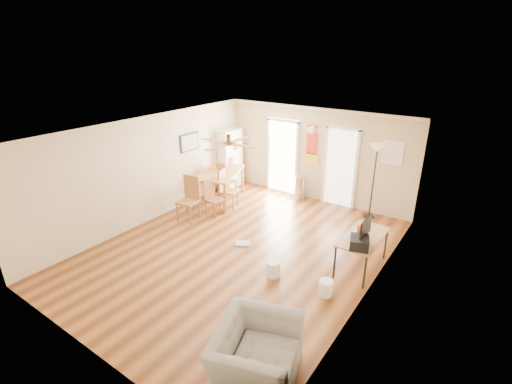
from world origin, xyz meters
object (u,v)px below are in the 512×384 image
Objects in this scene: dining_chair_near at (188,200)px; wastebasket_a at (273,269)px; printer at (359,243)px; torchiere_lamp at (373,182)px; wastebasket_b at (326,288)px; armchair at (256,354)px; bookshelf at (230,159)px; trash_can at (300,188)px; computer_desk at (361,252)px; dining_chair_right_a at (229,189)px; dining_chair_right_b at (214,198)px; dining_table at (220,186)px; dining_chair_far at (227,179)px.

wastebasket_a is (3.05, -0.83, -0.40)m from dining_chair_near.
torchiere_lamp is at bearing 85.00° from printer.
torchiere_lamp is at bearing 96.79° from wastebasket_b.
torchiere_lamp reaches higher than armchair.
trash_can is (2.25, 0.33, -0.55)m from bookshelf.
torchiere_lamp is 2.92m from printer.
computer_desk is at bearing -2.96° from dining_chair_near.
bookshelf is 1.61× the size of dining_chair_near.
bookshelf is 1.63m from dining_chair_right_a.
bookshelf is 1.87× the size of dining_chair_right_b.
computer_desk reaches higher than wastebasket_b.
printer is at bearing -46.20° from trash_can.
dining_table reaches higher than wastebasket_a.
dining_chair_near is 4.34m from computer_desk.
dining_chair_right_b reaches higher than printer.
computer_desk is at bearing -21.15° from armchair.
dining_chair_right_a reaches higher than dining_table.
trash_can reaches higher than wastebasket_b.
bookshelf is 0.84m from dining_chair_far.
armchair is (-0.02, -2.13, 0.24)m from wastebasket_b.
printer is (4.05, -1.27, 0.29)m from dining_chair_right_a.
dining_table is at bearing 27.04° from armchair.
dining_chair_right_b is (0.95, -1.86, -0.42)m from bookshelf.
printer is (4.62, -1.90, 0.30)m from dining_chair_far.
dining_chair_far is at bearing -166.62° from torchiere_lamp.
dining_chair_far is 5.09m from wastebasket_b.
dining_chair_right_b reaches higher than wastebasket_b.
dining_table is at bearing 89.66° from dining_chair_near.
bookshelf is 5.79m from wastebasket_b.
computer_desk is at bearing -41.98° from trash_can.
dining_chair_far is (-0.02, 0.36, 0.10)m from dining_table.
wastebasket_b is at bearing -108.40° from dining_chair_right_b.
dining_chair_near is 4.22m from wastebasket_b.
torchiere_lamp is at bearing -83.03° from dining_chair_right_a.
dining_chair_far is at bearing 24.94° from armchair.
printer is (4.60, -1.54, 0.39)m from dining_table.
dining_chair_near is at bearing -174.87° from computer_desk.
bookshelf is at bearing -171.64° from trash_can.
dining_chair_right_b reaches higher than wastebasket_a.
bookshelf is 5.61m from printer.
torchiere_lamp is (3.35, 2.15, 0.48)m from dining_chair_right_b.
dining_table reaches higher than trash_can.
bookshelf is 0.93× the size of torchiere_lamp.
dining_chair_right_b is 3.30× the size of wastebasket_b.
dining_table is 3.99m from wastebasket_a.
armchair is (4.30, -4.39, -0.03)m from dining_table.
wastebasket_a is (3.27, -2.66, -0.36)m from dining_chair_far.
bookshelf is 4.31m from torchiere_lamp.
dining_table is 0.86× the size of torchiere_lamp.
trash_can is 3.60m from computer_desk.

